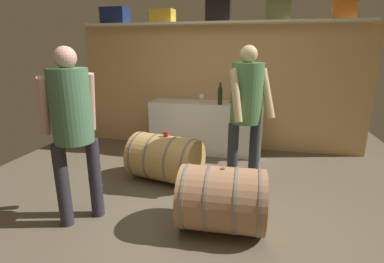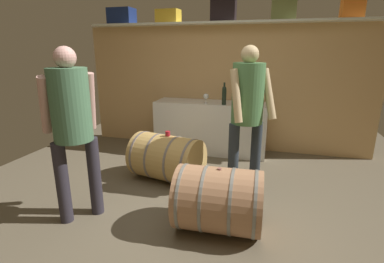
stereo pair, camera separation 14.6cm
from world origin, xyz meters
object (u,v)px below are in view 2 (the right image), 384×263
Objects in this scene: wine_barrel_near at (167,158)px; wine_barrel_far at (219,200)px; toolcase_yellow at (168,16)px; red_funnel at (237,100)px; work_cabinet at (210,127)px; wine_bottle_clear at (256,96)px; toolcase_black at (224,11)px; toolcase_navy at (122,16)px; winemaker_pouring at (72,118)px; toolcase_orange at (353,7)px; wine_bottle_dark at (224,95)px; wine_glass at (206,97)px; visitor_tasting at (248,105)px; tasting_cup at (168,133)px; toolcase_olive at (284,8)px.

wine_barrel_far reaches higher than wine_barrel_near.
toolcase_yellow is 3.34× the size of red_funnel.
wine_barrel_near is at bearing -104.55° from work_cabinet.
red_funnel is (-0.29, -0.06, -0.08)m from wine_bottle_clear.
toolcase_black is 1.82m from work_cabinet.
work_cabinet is 2.21m from wine_barrel_far.
toolcase_navy reaches higher than work_cabinet.
toolcase_orange is at bearing -5.00° from winemaker_pouring.
wine_bottle_clear is 0.52m from wine_bottle_dark.
winemaker_pouring is (0.73, -2.47, -1.16)m from toolcase_navy.
toolcase_navy reaches higher than toolcase_yellow.
toolcase_navy is 2.71× the size of wine_glass.
wine_glass is 0.09× the size of visitor_tasting.
tasting_cup is 0.04× the size of visitor_tasting.
wine_bottle_dark is 0.20× the size of winemaker_pouring.
wine_barrel_near is 16.09× the size of tasting_cup.
wine_barrel_far is 0.48× the size of visitor_tasting.
toolcase_yellow is 0.22× the size of winemaker_pouring.
winemaker_pouring reaches higher than tasting_cup.
wine_bottle_clear is 0.78m from wine_glass.
toolcase_navy is 2.41m from red_funnel.
toolcase_black is 1.09× the size of wine_bottle_dark.
wine_barrel_far is 13.19× the size of tasting_cup.
wine_bottle_dark is 1.13m from visitor_tasting.
winemaker_pouring is 0.99× the size of visitor_tasting.
work_cabinet is at bearing -169.83° from toolcase_olive.
red_funnel is 1.78× the size of tasting_cup.
work_cabinet is 0.89m from wine_bottle_clear.
visitor_tasting is (0.68, -1.22, 0.63)m from work_cabinet.
wine_barrel_far is 1.57m from winemaker_pouring.
wine_glass is at bearing 89.38° from wine_barrel_near.
work_cabinet is (1.59, -0.18, -1.78)m from toolcase_navy.
work_cabinet is (-0.14, -0.18, -1.81)m from toolcase_black.
wine_bottle_dark is 0.27m from red_funnel.
toolcase_yellow is 1.06× the size of toolcase_olive.
red_funnel is 0.07× the size of winemaker_pouring.
work_cabinet is 0.54m from wine_glass.
toolcase_navy is at bearing 169.02° from wine_glass.
toolcase_navy is 2.83m from winemaker_pouring.
visitor_tasting reaches higher than wine_bottle_dark.
toolcase_olive is (2.61, 0.00, 0.04)m from toolcase_navy.
work_cabinet is 2.22× the size of wine_barrel_far.
toolcase_orange is at bearing 0.43° from toolcase_olive.
toolcase_olive is (1.78, 0.00, 0.06)m from toolcase_yellow.
wine_barrel_far is (0.39, -2.32, -1.92)m from toolcase_black.
wine_barrel_far is 1.19m from visitor_tasting.
toolcase_olive is at bearing 15.52° from wine_glass.
winemaker_pouring is (-1.00, -2.47, -1.19)m from toolcase_black.
toolcase_black is 3.04m from wine_barrel_far.
toolcase_navy is at bearing 174.83° from red_funnel.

